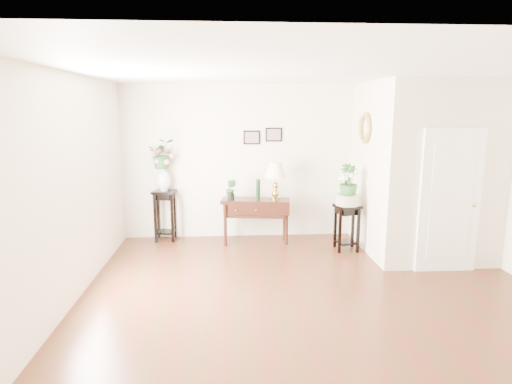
{
  "coord_description": "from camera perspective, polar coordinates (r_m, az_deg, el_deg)",
  "views": [
    {
      "loc": [
        -1.09,
        -5.04,
        2.37
      ],
      "look_at": [
        -0.67,
        1.3,
        1.12
      ],
      "focal_mm": 30.0,
      "sensor_mm": 36.0,
      "label": 1
    }
  ],
  "objects": [
    {
      "name": "floor",
      "position": [
        5.68,
        7.83,
        -13.68
      ],
      "size": [
        6.0,
        5.5,
        0.02
      ],
      "primitive_type": "cube",
      "color": "#462A14",
      "rests_on": "ground"
    },
    {
      "name": "ceiling",
      "position": [
        5.18,
        8.68,
        15.75
      ],
      "size": [
        6.0,
        5.5,
        0.02
      ],
      "primitive_type": "cube",
      "color": "white",
      "rests_on": "ground"
    },
    {
      "name": "wall_back",
      "position": [
        7.93,
        4.13,
        4.05
      ],
      "size": [
        6.0,
        0.02,
        2.8
      ],
      "primitive_type": "cube",
      "color": "silver",
      "rests_on": "ground"
    },
    {
      "name": "wall_front",
      "position": [
        2.72,
        20.46,
        -10.52
      ],
      "size": [
        6.0,
        0.02,
        2.8
      ],
      "primitive_type": "cube",
      "color": "silver",
      "rests_on": "ground"
    },
    {
      "name": "wall_left",
      "position": [
        5.48,
        -24.15,
        -0.07
      ],
      "size": [
        0.02,
        5.5,
        2.8
      ],
      "primitive_type": "cube",
      "color": "silver",
      "rests_on": "ground"
    },
    {
      "name": "partition",
      "position": [
        7.59,
        21.11,
        3.01
      ],
      "size": [
        1.8,
        1.95,
        2.8
      ],
      "primitive_type": "cube",
      "color": "silver",
      "rests_on": "floor"
    },
    {
      "name": "door",
      "position": [
        6.76,
        24.42,
        -1.16
      ],
      "size": [
        0.9,
        0.05,
        2.1
      ],
      "primitive_type": "cube",
      "color": "white",
      "rests_on": "floor"
    },
    {
      "name": "art_print_left",
      "position": [
        7.8,
        -0.57,
        7.28
      ],
      "size": [
        0.3,
        0.02,
        0.25
      ],
      "primitive_type": "cube",
      "color": "black",
      "rests_on": "wall_back"
    },
    {
      "name": "art_print_right",
      "position": [
        7.83,
        2.38,
        7.65
      ],
      "size": [
        0.3,
        0.02,
        0.25
      ],
      "primitive_type": "cube",
      "color": "black",
      "rests_on": "wall_back"
    },
    {
      "name": "wall_ornament",
      "position": [
        7.3,
        14.28,
        8.25
      ],
      "size": [
        0.07,
        0.51,
        0.51
      ],
      "primitive_type": "torus",
      "rotation": [
        0.0,
        1.57,
        0.0
      ],
      "color": "#B49746",
      "rests_on": "partition"
    },
    {
      "name": "console_table",
      "position": [
        7.62,
        -0.06,
        -3.9
      ],
      "size": [
        1.24,
        0.56,
        0.8
      ],
      "primitive_type": "cube",
      "rotation": [
        0.0,
        0.0,
        -0.14
      ],
      "color": "black",
      "rests_on": "floor"
    },
    {
      "name": "table_lamp",
      "position": [
        7.49,
        2.63,
        1.69
      ],
      "size": [
        0.49,
        0.49,
        0.66
      ],
      "primitive_type": "cube",
      "rotation": [
        0.0,
        0.0,
        -0.35
      ],
      "color": "#AD8F42",
      "rests_on": "console_table"
    },
    {
      "name": "green_vase",
      "position": [
        7.49,
        0.28,
        0.31
      ],
      "size": [
        0.09,
        0.09,
        0.36
      ],
      "primitive_type": "cylinder",
      "rotation": [
        0.0,
        0.0,
        -0.3
      ],
      "color": "black",
      "rests_on": "console_table"
    },
    {
      "name": "potted_plant",
      "position": [
        7.47,
        -3.36,
        0.29
      ],
      "size": [
        0.24,
        0.22,
        0.35
      ],
      "primitive_type": "imported",
      "rotation": [
        0.0,
        0.0,
        -0.42
      ],
      "color": "#265123",
      "rests_on": "console_table"
    },
    {
      "name": "plant_stand_a",
      "position": [
        7.93,
        -12.04,
        -3.07
      ],
      "size": [
        0.43,
        0.43,
        0.92
      ],
      "primitive_type": "cube",
      "rotation": [
        0.0,
        0.0,
        -0.22
      ],
      "color": "black",
      "rests_on": "floor"
    },
    {
      "name": "porcelain_vase",
      "position": [
        7.8,
        -12.24,
        1.82
      ],
      "size": [
        0.34,
        0.34,
        0.44
      ],
      "primitive_type": null,
      "rotation": [
        0.0,
        0.0,
        -0.42
      ],
      "color": "silver",
      "rests_on": "plant_stand_a"
    },
    {
      "name": "lily_arrangement",
      "position": [
        7.74,
        -12.37,
        5.04
      ],
      "size": [
        0.53,
        0.48,
        0.53
      ],
      "primitive_type": "imported",
      "rotation": [
        0.0,
        0.0,
        0.14
      ],
      "color": "#265123",
      "rests_on": "porcelain_vase"
    },
    {
      "name": "plant_stand_b",
      "position": [
        7.4,
        11.98,
        -4.65
      ],
      "size": [
        0.45,
        0.45,
        0.78
      ],
      "primitive_type": "cube",
      "rotation": [
        0.0,
        0.0,
        0.27
      ],
      "color": "black",
      "rests_on": "floor"
    },
    {
      "name": "ceramic_bowl",
      "position": [
        7.29,
        12.12,
        -1.08
      ],
      "size": [
        0.52,
        0.52,
        0.18
      ],
      "primitive_type": "cylinder",
      "rotation": [
        0.0,
        0.0,
        0.36
      ],
      "color": "#B2A790",
      "rests_on": "plant_stand_b"
    },
    {
      "name": "narcissus",
      "position": [
        7.23,
        12.23,
        1.43
      ],
      "size": [
        0.39,
        0.39,
        0.57
      ],
      "primitive_type": "imported",
      "rotation": [
        0.0,
        0.0,
        0.25
      ],
      "color": "#265123",
      "rests_on": "ceramic_bowl"
    }
  ]
}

